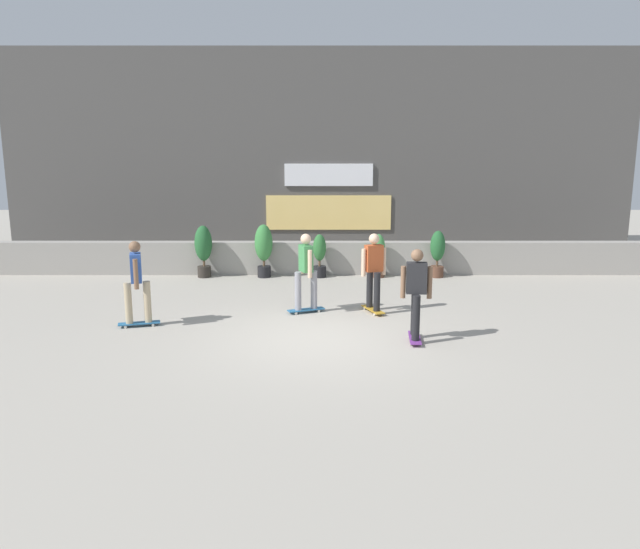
{
  "coord_description": "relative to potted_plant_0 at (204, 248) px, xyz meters",
  "views": [
    {
      "loc": [
        0.01,
        -11.0,
        3.46
      ],
      "look_at": [
        0.0,
        1.5,
        0.9
      ],
      "focal_mm": 34.97,
      "sensor_mm": 36.0,
      "label": 1
    }
  ],
  "objects": [
    {
      "name": "potted_plant_4",
      "position": [
        6.31,
        0.0,
        -0.11
      ],
      "size": [
        0.4,
        0.4,
        1.27
      ],
      "color": "brown",
      "rests_on": "ground"
    },
    {
      "name": "skater_by_wall_right",
      "position": [
        2.84,
        -3.71,
        0.14
      ],
      "size": [
        0.82,
        0.53,
        1.7
      ],
      "color": "#266699",
      "rests_on": "ground"
    },
    {
      "name": "ground_plane",
      "position": [
        3.13,
        -5.55,
        -0.8
      ],
      "size": [
        48.0,
        48.0,
        0.0
      ],
      "primitive_type": "plane",
      "color": "#A8A093"
    },
    {
      "name": "planter_wall",
      "position": [
        3.13,
        0.45,
        -0.35
      ],
      "size": [
        18.0,
        0.4,
        0.9
      ],
      "primitive_type": "cube",
      "color": "gray",
      "rests_on": "ground"
    },
    {
      "name": "potted_plant_2",
      "position": [
        3.13,
        0.0,
        -0.2
      ],
      "size": [
        0.36,
        0.36,
        1.17
      ],
      "color": "black",
      "rests_on": "ground"
    },
    {
      "name": "skater_mid_plaza",
      "position": [
        4.86,
        -5.7,
        0.14
      ],
      "size": [
        0.56,
        0.81,
        1.7
      ],
      "color": "#72338C",
      "rests_on": "ground"
    },
    {
      "name": "building_backdrop",
      "position": [
        3.13,
        4.45,
        2.44
      ],
      "size": [
        20.0,
        2.08,
        6.5
      ],
      "color": "#4C4947",
      "rests_on": "ground"
    },
    {
      "name": "skater_far_left",
      "position": [
        -0.42,
        -4.75,
        0.14
      ],
      "size": [
        0.82,
        0.54,
        1.7
      ],
      "color": "#266699",
      "rests_on": "ground"
    },
    {
      "name": "potted_plant_3",
      "position": [
        4.71,
        0.0,
        -0.19
      ],
      "size": [
        0.36,
        0.36,
        1.17
      ],
      "color": "brown",
      "rests_on": "ground"
    },
    {
      "name": "skater_by_wall_left",
      "position": [
        4.27,
        -3.68,
        0.14
      ],
      "size": [
        0.53,
        0.82,
        1.7
      ],
      "color": "#BF8C26",
      "rests_on": "ground"
    },
    {
      "name": "potted_plant_1",
      "position": [
        1.62,
        0.0,
        0.02
      ],
      "size": [
        0.48,
        0.48,
        1.44
      ],
      "color": "black",
      "rests_on": "ground"
    },
    {
      "name": "potted_plant_0",
      "position": [
        0.0,
        0.0,
        0.0
      ],
      "size": [
        0.47,
        0.47,
        1.41
      ],
      "color": "#2D2823",
      "rests_on": "ground"
    }
  ]
}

